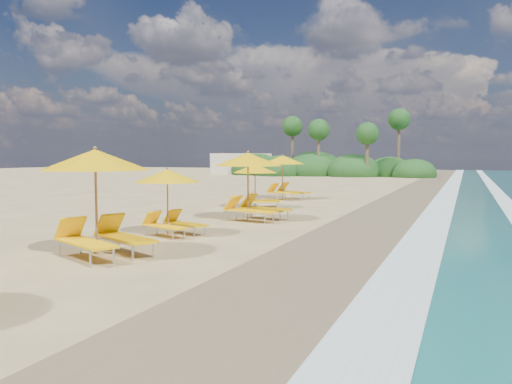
# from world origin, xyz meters

# --- Properties ---
(ground) EXTENTS (160.00, 160.00, 0.00)m
(ground) POSITION_xyz_m (0.00, 0.00, 0.00)
(ground) COLOR tan
(ground) RESTS_ON ground
(wet_sand) EXTENTS (4.00, 160.00, 0.01)m
(wet_sand) POSITION_xyz_m (4.00, 0.00, 0.01)
(wet_sand) COLOR #806C4C
(wet_sand) RESTS_ON ground
(surf_foam) EXTENTS (4.00, 160.00, 0.01)m
(surf_foam) POSITION_xyz_m (6.70, 0.00, 0.03)
(surf_foam) COLOR white
(surf_foam) RESTS_ON ground
(station_1) EXTENTS (3.48, 3.46, 2.65)m
(station_1) POSITION_xyz_m (-1.56, -6.08, 1.49)
(station_1) COLOR olive
(station_1) RESTS_ON ground
(station_2) EXTENTS (2.65, 2.61, 2.07)m
(station_2) POSITION_xyz_m (-1.73, -2.61, 1.16)
(station_2) COLOR olive
(station_2) RESTS_ON ground
(station_3) EXTENTS (3.19, 3.06, 2.62)m
(station_3) POSITION_xyz_m (-0.86, 1.72, 1.47)
(station_3) COLOR olive
(station_3) RESTS_ON ground
(station_4) EXTENTS (2.72, 2.69, 2.11)m
(station_4) POSITION_xyz_m (-2.36, 6.03, 1.18)
(station_4) COLOR olive
(station_4) RESTS_ON ground
(station_5) EXTENTS (3.21, 3.13, 2.52)m
(station_5) POSITION_xyz_m (-2.83, 11.16, 1.41)
(station_5) COLOR olive
(station_5) RESTS_ON ground
(treeline) EXTENTS (25.80, 8.80, 9.74)m
(treeline) POSITION_xyz_m (-9.94, 45.51, 1.00)
(treeline) COLOR #163D14
(treeline) RESTS_ON ground
(beach_building) EXTENTS (7.00, 5.00, 2.80)m
(beach_building) POSITION_xyz_m (-22.00, 48.00, 1.40)
(beach_building) COLOR beige
(beach_building) RESTS_ON ground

